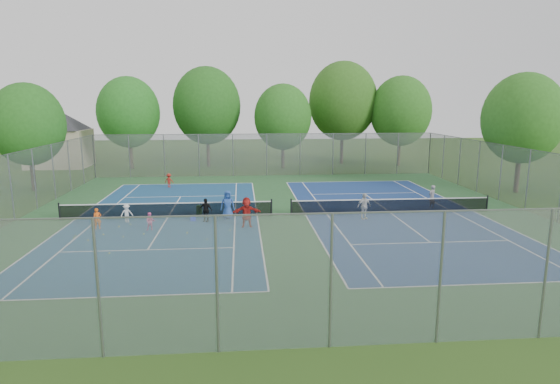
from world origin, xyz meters
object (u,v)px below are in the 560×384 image
(ball_crate, at_px, (193,218))
(instructor, at_px, (432,197))
(net_left, at_px, (167,211))
(ball_hopper, at_px, (199,210))
(net_right, at_px, (391,206))

(ball_crate, relative_size, instructor, 0.21)
(ball_crate, distance_m, instructor, 15.73)
(net_left, bearing_deg, instructor, 4.09)
(ball_crate, height_order, instructor, instructor)
(ball_hopper, bearing_deg, net_left, -159.74)
(net_right, bearing_deg, ball_crate, -175.97)
(ball_hopper, xyz_separation_m, instructor, (15.33, 0.54, 0.49))
(ball_hopper, bearing_deg, instructor, 2.02)
(net_right, xyz_separation_m, instructor, (3.19, 1.23, 0.32))
(net_left, distance_m, ball_crate, 1.87)
(ball_crate, distance_m, ball_hopper, 1.59)
(ball_hopper, bearing_deg, ball_crate, -98.78)
(ball_crate, bearing_deg, ball_hopper, 81.22)
(instructor, bearing_deg, net_right, -7.55)
(ball_hopper, height_order, instructor, instructor)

